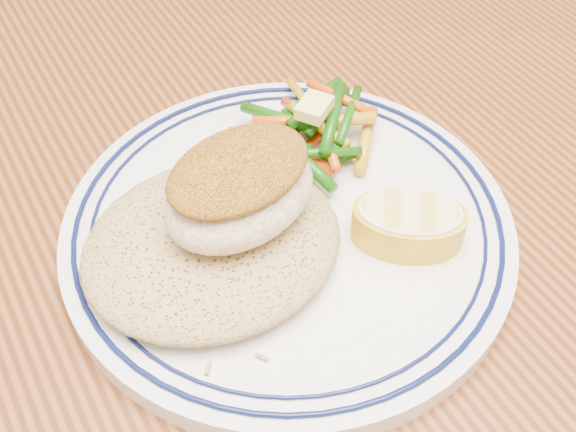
# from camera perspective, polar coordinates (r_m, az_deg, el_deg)

# --- Properties ---
(dining_table) EXTENTS (1.50, 0.90, 0.75)m
(dining_table) POSITION_cam_1_polar(r_m,az_deg,el_deg) (0.49, -1.35, -12.29)
(dining_table) COLOR #522710
(dining_table) RESTS_ON ground
(plate) EXTENTS (0.26, 0.26, 0.02)m
(plate) POSITION_cam_1_polar(r_m,az_deg,el_deg) (0.42, 0.00, -0.96)
(plate) COLOR white
(plate) RESTS_ON dining_table
(rice_pilaf) EXTENTS (0.15, 0.13, 0.03)m
(rice_pilaf) POSITION_cam_1_polar(r_m,az_deg,el_deg) (0.40, -6.04, -1.89)
(rice_pilaf) COLOR #A68953
(rice_pilaf) RESTS_ON plate
(fish_fillet) EXTENTS (0.10, 0.08, 0.04)m
(fish_fillet) POSITION_cam_1_polar(r_m,az_deg,el_deg) (0.38, -3.83, 2.18)
(fish_fillet) COLOR #F2E2C8
(fish_fillet) RESTS_ON rice_pilaf
(vegetable_pile) EXTENTS (0.10, 0.11, 0.03)m
(vegetable_pile) POSITION_cam_1_polar(r_m,az_deg,el_deg) (0.46, 1.81, 6.77)
(vegetable_pile) COLOR #D6480A
(vegetable_pile) RESTS_ON plate
(butter_pat) EXTENTS (0.03, 0.03, 0.01)m
(butter_pat) POSITION_cam_1_polar(r_m,az_deg,el_deg) (0.44, 2.09, 8.57)
(butter_pat) COLOR #FDED7B
(butter_pat) RESTS_ON vegetable_pile
(lemon_wedge) EXTENTS (0.08, 0.08, 0.02)m
(lemon_wedge) POSITION_cam_1_polar(r_m,az_deg,el_deg) (0.41, 9.50, -0.54)
(lemon_wedge) COLOR yellow
(lemon_wedge) RESTS_ON plate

